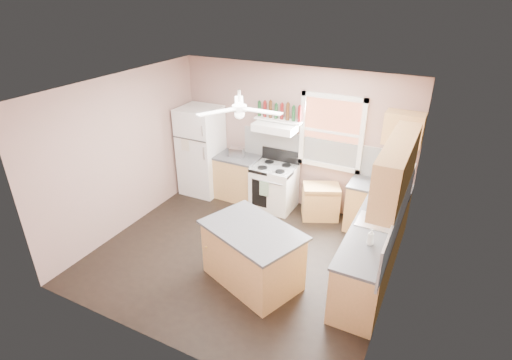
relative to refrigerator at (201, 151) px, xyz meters
The scene contains 32 objects.
floor 2.59m from the refrigerator, 41.55° to the right, with size 4.50×4.50×0.00m, color black.
ceiling 3.02m from the refrigerator, 41.55° to the right, with size 4.50×4.50×0.00m, color white.
wall_back 1.92m from the refrigerator, 12.86° to the left, with size 4.50×0.05×2.70m, color #8F6D63.
wall_right 4.42m from the refrigerator, 21.48° to the right, with size 0.05×4.00×2.70m, color #8F6D63.
wall_left 1.73m from the refrigerator, 105.88° to the right, with size 0.05×4.00×2.70m, color #8F6D63.
backsplash_back 2.31m from the refrigerator, ahead, with size 2.90×0.03×0.55m, color white.
backsplash_right 4.27m from the refrigerator, 17.92° to the right, with size 0.03×2.60×0.55m, color white.
window_view 2.69m from the refrigerator, ahead, with size 1.00×0.02×1.20m, color brown.
window_frame 2.68m from the refrigerator, ahead, with size 1.16×0.07×1.36m, color white.
refrigerator is the anchor object (origin of this frame).
base_cabinet_left 0.90m from the refrigerator, ahead, with size 0.90×0.60×0.86m, color tan.
counter_left 0.76m from the refrigerator, ahead, with size 0.92×0.62×0.04m, color #404042.
toaster 0.79m from the refrigerator, ahead, with size 0.28×0.16×0.18m, color silver.
stove 1.69m from the refrigerator, ahead, with size 0.79×0.64×0.86m, color white.
range_hood 1.75m from the refrigerator, ahead, with size 0.78×0.50×0.14m, color white.
bottle_shelf 1.80m from the refrigerator, ahead, with size 0.90×0.26×0.03m, color white.
cart 2.62m from the refrigerator, ahead, with size 0.66×0.44×0.66m, color tan.
base_cabinet_corner 3.60m from the refrigerator, ahead, with size 1.00×0.60×0.86m, color tan.
base_cabinet_right 4.02m from the refrigerator, 19.18° to the right, with size 0.60×2.20×0.86m, color tan.
counter_corner 3.57m from the refrigerator, ahead, with size 1.02×0.62×0.04m, color #404042.
counter_right 3.98m from the refrigerator, 19.23° to the right, with size 0.62×2.22×0.04m, color #404042.
sink 3.92m from the refrigerator, 16.46° to the right, with size 0.55×0.45×0.03m, color silver.
faucet 4.07m from the refrigerator, 15.83° to the right, with size 0.03×0.03×0.14m, color silver.
upper_cabinet_right 4.15m from the refrigerator, 15.90° to the right, with size 0.33×1.80×0.76m, color tan.
upper_cabinet_corner 3.90m from the refrigerator, ahead, with size 0.60×0.33×0.52m, color tan.
paper_towel 3.91m from the refrigerator, ahead, with size 0.12×0.12×0.26m, color white.
island 3.09m from the refrigerator, 42.62° to the right, with size 1.33×0.84×0.86m, color tan.
island_top 3.06m from the refrigerator, 42.62° to the right, with size 1.41×0.92×0.04m, color #404042.
ceiling_fan_hub 2.88m from the refrigerator, 41.55° to the right, with size 0.20×0.20×0.08m, color white.
soap_bottle 4.15m from the refrigerator, 24.14° to the right, with size 0.09×0.09×0.24m, color silver.
red_caddy 3.97m from the refrigerator, 13.38° to the right, with size 0.18×0.12×0.10m, color #AB0E1E.
wine_bottles 1.88m from the refrigerator, ahead, with size 0.86×0.06×0.31m.
Camera 1 is at (2.59, -4.60, 3.98)m, focal length 28.00 mm.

